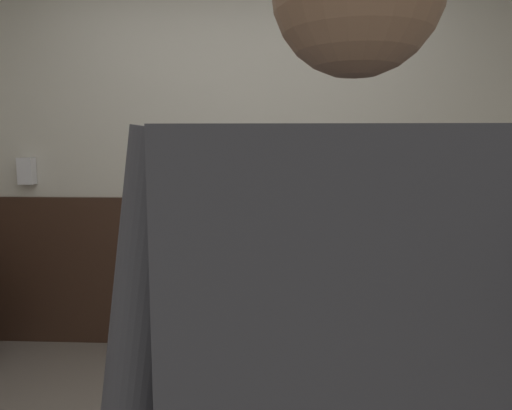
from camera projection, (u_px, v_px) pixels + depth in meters
wall_back at (247, 149)px, 3.20m from camera, size 4.66×0.12×2.72m
wainscot_band_back at (247, 273)px, 3.24m from camera, size 4.06×0.03×1.03m
urinal_left at (195, 240)px, 3.08m from camera, size 0.40×0.34×1.24m
urinal_middle at (311, 241)px, 3.05m from camera, size 0.40×0.34×1.24m
privacy_divider_panel at (252, 216)px, 2.97m from camera, size 0.04×0.40×0.90m
soap_dispenser at (27, 171)px, 3.19m from camera, size 0.10×0.07×0.18m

